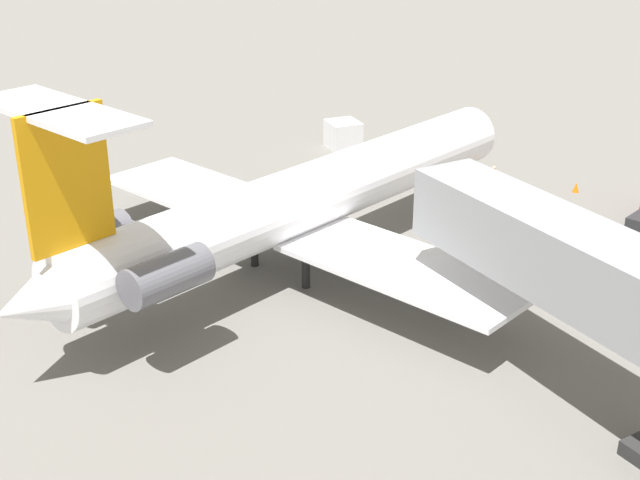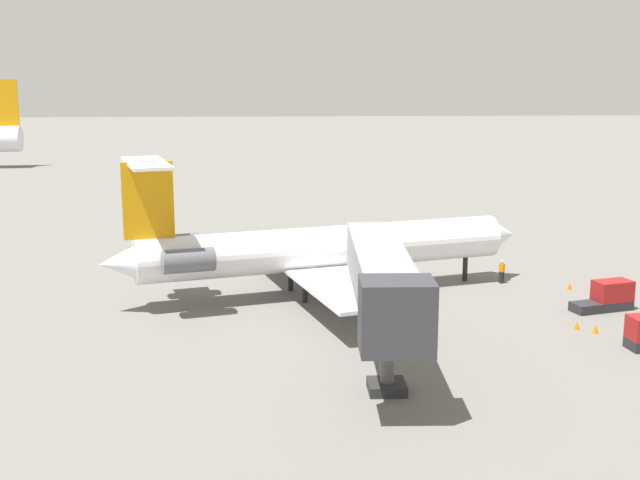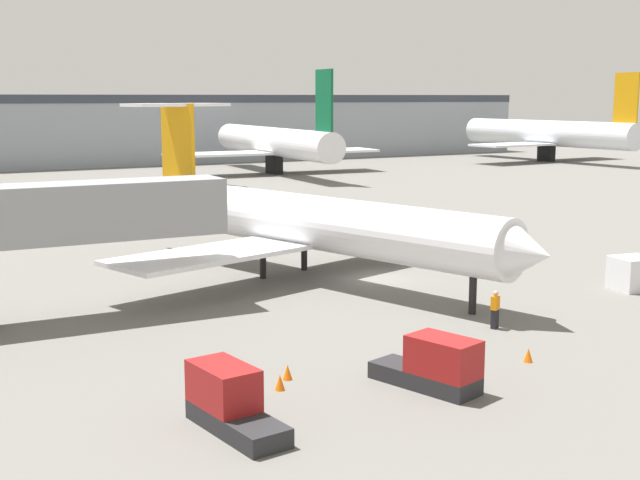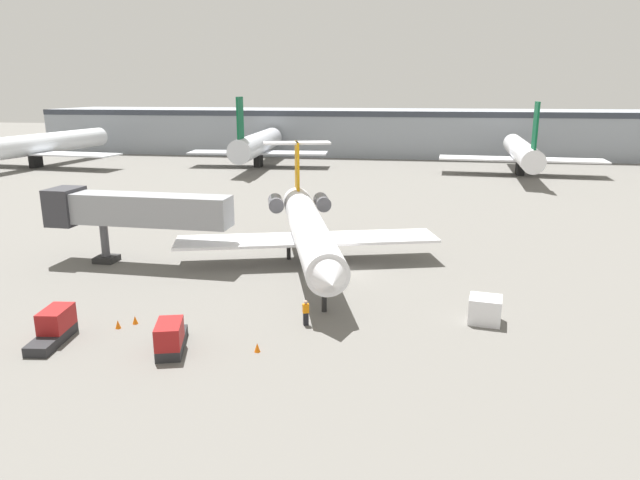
% 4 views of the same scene
% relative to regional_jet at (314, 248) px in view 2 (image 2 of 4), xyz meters
% --- Properties ---
extents(ground_plane, '(400.00, 400.00, 0.10)m').
position_rel_regional_jet_xyz_m(ground_plane, '(3.39, -2.18, -3.32)').
color(ground_plane, '#66635E').
extents(regional_jet, '(23.05, 29.26, 9.56)m').
position_rel_regional_jet_xyz_m(regional_jet, '(0.00, 0.00, 0.00)').
color(regional_jet, white).
rests_on(regional_jet, ground_plane).
extents(jet_bridge, '(16.27, 3.36, 6.46)m').
position_rel_regional_jet_xyz_m(jet_bridge, '(-15.19, -2.73, 1.49)').
color(jet_bridge, gray).
rests_on(jet_bridge, ground_plane).
extents(ground_crew_marshaller, '(0.47, 0.40, 1.69)m').
position_rel_regional_jet_xyz_m(ground_crew_marshaller, '(2.42, -13.62, -2.42)').
color(ground_crew_marshaller, black).
rests_on(ground_crew_marshaller, ground_plane).
extents(baggage_tug_trailing, '(2.45, 4.23, 1.90)m').
position_rel_regional_jet_xyz_m(baggage_tug_trailing, '(-4.59, -18.63, -2.44)').
color(baggage_tug_trailing, '#262628').
rests_on(baggage_tug_trailing, ground_plane).
extents(cargo_container_uld, '(2.29, 2.17, 1.72)m').
position_rel_regional_jet_xyz_m(cargo_container_uld, '(13.82, -11.25, -2.42)').
color(cargo_container_uld, silver).
rests_on(cargo_container_uld, ground_plane).
extents(traffic_cone_near, '(0.36, 0.36, 0.55)m').
position_rel_regional_jet_xyz_m(traffic_cone_near, '(-9.27, -16.09, -3.00)').
color(traffic_cone_near, orange).
rests_on(traffic_cone_near, ground_plane).
extents(traffic_cone_mid, '(0.36, 0.36, 0.55)m').
position_rel_regional_jet_xyz_m(traffic_cone_mid, '(-8.54, -15.24, -3.00)').
color(traffic_cone_mid, orange).
rests_on(traffic_cone_mid, ground_plane).
extents(traffic_cone_far, '(0.36, 0.36, 0.55)m').
position_rel_regional_jet_xyz_m(traffic_cone_far, '(0.37, -17.91, -3.00)').
color(traffic_cone_far, orange).
rests_on(traffic_cone_far, ground_plane).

